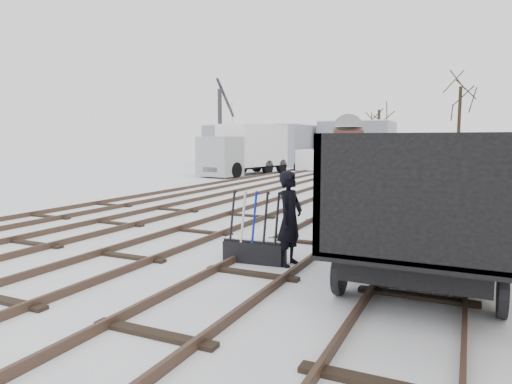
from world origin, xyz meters
TOP-DOWN VIEW (x-y plane):
  - ground at (0.00, 0.00)m, footprint 120.00×120.00m
  - tracks at (-0.00, 13.67)m, footprint 13.90×52.00m
  - shed_left at (-13.00, 36.00)m, footprint 10.00×8.00m
  - shed_right at (-4.00, 40.00)m, footprint 7.00×6.00m
  - ground_frame at (2.64, 0.88)m, footprint 1.33×0.53m
  - worker at (3.39, 0.98)m, footprint 0.56×0.77m
  - freight_wagon_a at (6.00, 1.75)m, footprint 2.62×6.54m
  - freight_wagon_b at (6.00, 8.15)m, footprint 2.62×6.54m
  - freight_wagon_c at (6.00, 14.55)m, footprint 2.62×6.54m
  - freight_wagon_d at (6.00, 20.95)m, footprint 2.62×6.54m
  - box_van_wagon at (-2.68, 30.34)m, footprint 3.75×5.28m
  - lorry at (-8.27, 22.44)m, footprint 3.64×8.42m
  - panel_van at (-5.63, 29.41)m, footprint 2.21×4.11m
  - crane at (-14.64, 30.07)m, footprint 1.87×4.87m
  - tree_far_left at (-2.23, 42.00)m, footprint 0.30×0.30m
  - tree_far_right at (5.63, 38.23)m, footprint 0.30×0.30m

SIDE VIEW (x-z plane):
  - ground at x=0.00m, z-range 0.00..0.00m
  - tracks at x=0.00m, z-range -0.01..0.16m
  - ground_frame at x=2.64m, z-range -0.46..1.03m
  - panel_van at x=-5.63m, z-range 0.04..1.76m
  - worker at x=3.39m, z-range 0.00..1.95m
  - freight_wagon_a at x=6.00m, z-range -0.31..2.36m
  - freight_wagon_b at x=6.00m, z-range -0.31..2.36m
  - freight_wagon_c at x=6.00m, z-range -0.31..2.36m
  - freight_wagon_d at x=6.00m, z-range -0.31..2.36m
  - lorry at x=-8.27m, z-range 0.05..3.75m
  - shed_left at x=-13.00m, z-range 0.00..4.10m
  - box_van_wagon at x=-2.68m, z-range 0.30..3.94m
  - crane at x=-14.64m, z-range -1.94..6.26m
  - shed_right at x=-4.00m, z-range 0.00..4.50m
  - tree_far_left at x=-2.23m, z-range 0.00..5.74m
  - tree_far_right at x=5.63m, z-range 0.00..7.36m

